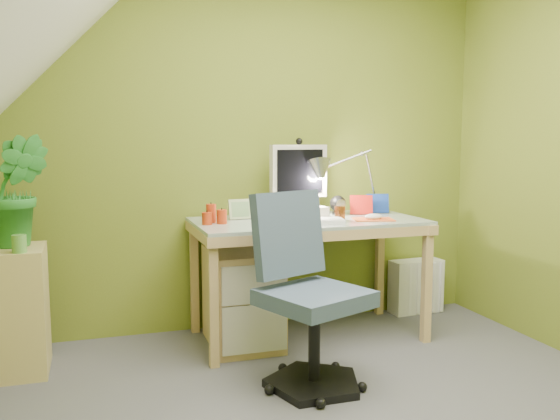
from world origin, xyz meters
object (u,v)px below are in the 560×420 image
object	(u,v)px
task_chair	(315,295)
radiator	(416,286)
desk_lamp	(362,168)
potted_plant	(17,191)
monitor	(298,178)
desk	(308,279)
side_ledge	(22,310)

from	to	relation	value
task_chair	radiator	xyz separation A→B (m)	(1.17, 1.00, -0.29)
desk_lamp	potted_plant	distance (m)	2.12
monitor	task_chair	distance (m)	1.07
monitor	potted_plant	world-z (taller)	potted_plant
monitor	potted_plant	size ratio (longest dim) A/B	0.82
desk	side_ledge	xyz separation A→B (m)	(-1.66, -0.05, -0.04)
desk	side_ledge	distance (m)	1.66
desk	monitor	size ratio (longest dim) A/B	2.87
desk	radiator	bearing A→B (deg)	15.10
potted_plant	radiator	bearing A→B (deg)	6.02
desk	monitor	xyz separation A→B (m)	(0.00, 0.18, 0.62)
desk_lamp	radiator	xyz separation A→B (m)	(0.49, 0.09, -0.87)
potted_plant	task_chair	xyz separation A→B (m)	(1.42, -0.73, -0.50)
potted_plant	desk_lamp	bearing A→B (deg)	4.98
task_chair	potted_plant	bearing A→B (deg)	130.46
desk	radiator	xyz separation A→B (m)	(0.94, 0.27, -0.19)
desk_lamp	task_chair	bearing A→B (deg)	-130.84
desk	task_chair	bearing A→B (deg)	-108.79
desk	desk_lamp	distance (m)	0.84
desk_lamp	potted_plant	size ratio (longest dim) A/B	1.02
desk_lamp	desk	bearing A→B (deg)	-162.08
side_ledge	monitor	bearing A→B (deg)	8.03
desk_lamp	radiator	world-z (taller)	desk_lamp
monitor	task_chair	size ratio (longest dim) A/B	0.51
desk	task_chair	world-z (taller)	task_chair
desk_lamp	monitor	bearing A→B (deg)	176.12
potted_plant	task_chair	world-z (taller)	potted_plant
monitor	side_ledge	size ratio (longest dim) A/B	0.72
desk	potted_plant	size ratio (longest dim) A/B	2.35
monitor	potted_plant	distance (m)	1.67
desk_lamp	side_ledge	bearing A→B (deg)	-177.55
desk	side_ledge	size ratio (longest dim) A/B	2.07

